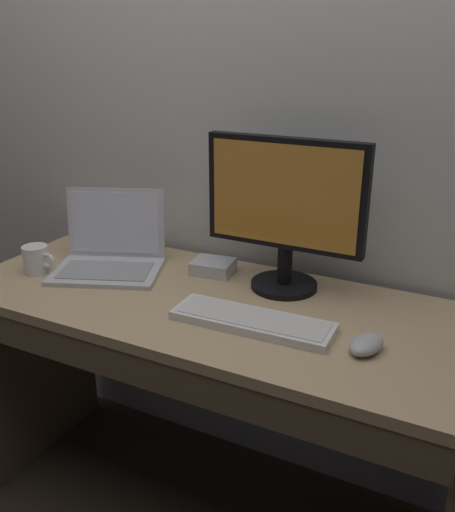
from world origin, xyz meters
The scene contains 8 objects.
ground_plane centered at (0.00, 0.00, 0.00)m, with size 14.00×14.00×0.00m, color #382D23.
desk centered at (0.00, -0.02, 0.56)m, with size 1.46×0.60×0.78m.
laptop_silver centered at (-0.38, 0.06, 0.82)m, with size 0.40×0.37×0.24m.
external_monitor centered at (0.17, 0.15, 1.03)m, with size 0.46×0.19×0.44m.
wired_keyboard centered at (0.18, -0.08, 0.79)m, with size 0.42×0.14×0.02m.
computer_mouse centered at (0.47, -0.08, 0.79)m, with size 0.07×0.11×0.04m, color #B7B7BC.
external_drive_box centered at (-0.07, 0.17, 0.80)m, with size 0.12×0.10×0.04m, color silver.
coffee_mug centered at (-0.56, -0.07, 0.82)m, with size 0.11×0.08×0.09m.
Camera 1 is at (0.69, -1.23, 1.45)m, focal length 38.86 mm.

